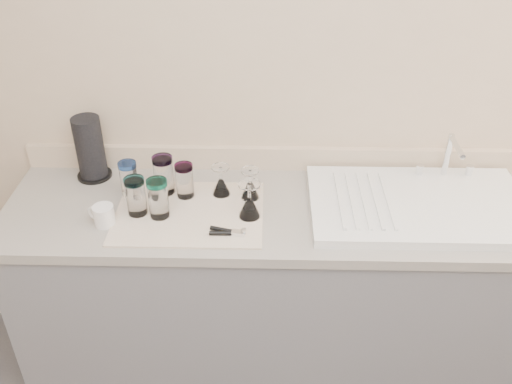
{
  "coord_description": "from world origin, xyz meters",
  "views": [
    {
      "loc": [
        -0.02,
        -0.58,
        2.14
      ],
      "look_at": [
        -0.06,
        1.15,
        1.0
      ],
      "focal_mm": 40.0,
      "sensor_mm": 36.0,
      "label": 1
    }
  ],
  "objects_px": {
    "tumbler_teal": "(129,178)",
    "goblet_front_right": "(249,205)",
    "sink_unit": "(419,204)",
    "tumbler_blue": "(158,198)",
    "tumbler_purple": "(185,180)",
    "can_opener": "(228,232)",
    "white_mug": "(103,215)",
    "tumbler_magenta": "(136,196)",
    "goblet_back_right": "(250,188)",
    "goblet_back_left": "(221,185)",
    "tumbler_cyan": "(164,175)",
    "paper_towel_roll": "(90,149)"
  },
  "relations": [
    {
      "from": "tumbler_teal",
      "to": "goblet_front_right",
      "type": "height_order",
      "value": "goblet_front_right"
    },
    {
      "from": "sink_unit",
      "to": "tumbler_blue",
      "type": "bearing_deg",
      "value": -175.3
    },
    {
      "from": "tumbler_teal",
      "to": "tumbler_blue",
      "type": "bearing_deg",
      "value": -45.98
    },
    {
      "from": "tumbler_purple",
      "to": "can_opener",
      "type": "bearing_deg",
      "value": -53.19
    },
    {
      "from": "goblet_front_right",
      "to": "white_mug",
      "type": "xyz_separation_m",
      "value": [
        -0.53,
        -0.05,
        -0.02
      ]
    },
    {
      "from": "tumbler_teal",
      "to": "can_opener",
      "type": "distance_m",
      "value": 0.47
    },
    {
      "from": "sink_unit",
      "to": "tumbler_magenta",
      "type": "xyz_separation_m",
      "value": [
        -1.06,
        -0.07,
        0.06
      ]
    },
    {
      "from": "tumbler_magenta",
      "to": "white_mug",
      "type": "distance_m",
      "value": 0.13
    },
    {
      "from": "tumbler_teal",
      "to": "can_opener",
      "type": "relative_size",
      "value": 1.07
    },
    {
      "from": "goblet_back_right",
      "to": "goblet_front_right",
      "type": "distance_m",
      "value": 0.12
    },
    {
      "from": "goblet_front_right",
      "to": "white_mug",
      "type": "distance_m",
      "value": 0.53
    },
    {
      "from": "tumbler_purple",
      "to": "sink_unit",
      "type": "bearing_deg",
      "value": -3.51
    },
    {
      "from": "tumbler_teal",
      "to": "tumbler_blue",
      "type": "distance_m",
      "value": 0.2
    },
    {
      "from": "goblet_back_right",
      "to": "goblet_back_left",
      "type": "bearing_deg",
      "value": 168.75
    },
    {
      "from": "tumbler_cyan",
      "to": "can_opener",
      "type": "height_order",
      "value": "tumbler_cyan"
    },
    {
      "from": "tumbler_cyan",
      "to": "paper_towel_roll",
      "type": "bearing_deg",
      "value": 158.45
    },
    {
      "from": "tumbler_teal",
      "to": "tumbler_magenta",
      "type": "relative_size",
      "value": 0.93
    },
    {
      "from": "tumbler_cyan",
      "to": "tumbler_teal",
      "type": "bearing_deg",
      "value": -173.36
    },
    {
      "from": "goblet_back_left",
      "to": "paper_towel_roll",
      "type": "height_order",
      "value": "paper_towel_roll"
    },
    {
      "from": "white_mug",
      "to": "tumbler_cyan",
      "type": "bearing_deg",
      "value": 47.36
    },
    {
      "from": "tumbler_blue",
      "to": "goblet_back_left",
      "type": "relative_size",
      "value": 1.24
    },
    {
      "from": "goblet_back_left",
      "to": "sink_unit",
      "type": "bearing_deg",
      "value": -5.41
    },
    {
      "from": "white_mug",
      "to": "paper_towel_roll",
      "type": "distance_m",
      "value": 0.36
    },
    {
      "from": "tumbler_teal",
      "to": "tumbler_cyan",
      "type": "distance_m",
      "value": 0.13
    },
    {
      "from": "goblet_front_right",
      "to": "can_opener",
      "type": "bearing_deg",
      "value": -123.22
    },
    {
      "from": "tumbler_magenta",
      "to": "goblet_front_right",
      "type": "height_order",
      "value": "tumbler_magenta"
    },
    {
      "from": "goblet_back_right",
      "to": "white_mug",
      "type": "bearing_deg",
      "value": -161.48
    },
    {
      "from": "tumbler_teal",
      "to": "tumbler_blue",
      "type": "xyz_separation_m",
      "value": [
        0.14,
        -0.14,
        0.01
      ]
    },
    {
      "from": "tumbler_cyan",
      "to": "tumbler_blue",
      "type": "xyz_separation_m",
      "value": [
        0.01,
        -0.16,
        -0.0
      ]
    },
    {
      "from": "tumbler_magenta",
      "to": "white_mug",
      "type": "bearing_deg",
      "value": -150.67
    },
    {
      "from": "sink_unit",
      "to": "tumbler_cyan",
      "type": "distance_m",
      "value": 0.98
    },
    {
      "from": "goblet_back_left",
      "to": "white_mug",
      "type": "bearing_deg",
      "value": -154.26
    },
    {
      "from": "goblet_back_right",
      "to": "paper_towel_roll",
      "type": "distance_m",
      "value": 0.67
    },
    {
      "from": "tumbler_cyan",
      "to": "goblet_back_left",
      "type": "distance_m",
      "value": 0.23
    },
    {
      "from": "can_opener",
      "to": "goblet_back_right",
      "type": "bearing_deg",
      "value": 73.01
    },
    {
      "from": "tumbler_magenta",
      "to": "tumbler_purple",
      "type": "bearing_deg",
      "value": 36.29
    },
    {
      "from": "tumbler_teal",
      "to": "goblet_back_left",
      "type": "height_order",
      "value": "tumbler_teal"
    },
    {
      "from": "goblet_front_right",
      "to": "white_mug",
      "type": "bearing_deg",
      "value": -174.25
    },
    {
      "from": "tumbler_blue",
      "to": "tumbler_cyan",
      "type": "bearing_deg",
      "value": 92.05
    },
    {
      "from": "tumbler_blue",
      "to": "can_opener",
      "type": "relative_size",
      "value": 1.16
    },
    {
      "from": "goblet_back_left",
      "to": "white_mug",
      "type": "distance_m",
      "value": 0.46
    },
    {
      "from": "tumbler_teal",
      "to": "goblet_front_right",
      "type": "bearing_deg",
      "value": -16.34
    },
    {
      "from": "tumbler_purple",
      "to": "paper_towel_roll",
      "type": "distance_m",
      "value": 0.43
    },
    {
      "from": "tumbler_cyan",
      "to": "goblet_front_right",
      "type": "relative_size",
      "value": 1.1
    },
    {
      "from": "tumbler_teal",
      "to": "paper_towel_roll",
      "type": "height_order",
      "value": "paper_towel_roll"
    },
    {
      "from": "tumbler_magenta",
      "to": "goblet_front_right",
      "type": "xyz_separation_m",
      "value": [
        0.42,
        -0.01,
        -0.03
      ]
    },
    {
      "from": "tumbler_purple",
      "to": "white_mug",
      "type": "xyz_separation_m",
      "value": [
        -0.27,
        -0.18,
        -0.04
      ]
    },
    {
      "from": "tumbler_blue",
      "to": "goblet_back_right",
      "type": "bearing_deg",
      "value": 21.31
    },
    {
      "from": "tumbler_magenta",
      "to": "paper_towel_roll",
      "type": "distance_m",
      "value": 0.36
    },
    {
      "from": "paper_towel_roll",
      "to": "goblet_front_right",
      "type": "bearing_deg",
      "value": -23.07
    }
  ]
}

